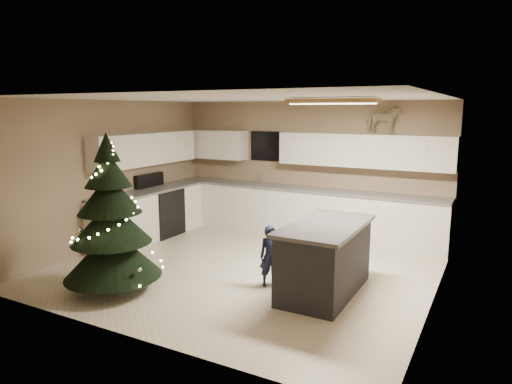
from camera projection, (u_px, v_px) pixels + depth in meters
ground_plane at (245, 268)px, 7.12m from camera, size 5.50×5.50×0.00m
room_shell at (246, 156)px, 6.80m from camera, size 5.52×5.02×2.61m
cabinetry at (246, 197)px, 8.83m from camera, size 5.50×3.20×2.00m
island at (325, 258)px, 6.09m from camera, size 0.90×1.70×0.95m
bar_stool at (299, 235)px, 7.05m from camera, size 0.37×0.37×0.70m
christmas_tree at (111, 227)px, 6.11m from camera, size 1.34×1.30×2.15m
toddler at (271, 256)px, 6.34m from camera, size 0.37×0.35×0.86m
rocking_horse at (383, 120)px, 8.04m from camera, size 0.59×0.30×0.51m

